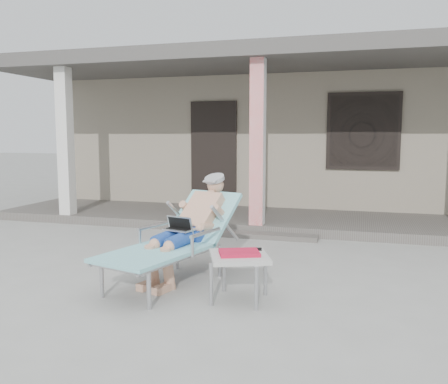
% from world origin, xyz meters
% --- Properties ---
extents(ground, '(60.00, 60.00, 0.00)m').
position_xyz_m(ground, '(0.00, 0.00, 0.00)').
color(ground, '#9E9E99').
rests_on(ground, ground).
extents(house, '(10.40, 5.40, 3.30)m').
position_xyz_m(house, '(0.00, 6.50, 1.67)').
color(house, gray).
rests_on(house, ground).
extents(porch_deck, '(10.00, 2.00, 0.15)m').
position_xyz_m(porch_deck, '(0.00, 3.00, 0.07)').
color(porch_deck, '#605B56').
rests_on(porch_deck, ground).
extents(porch_overhang, '(10.00, 2.30, 2.85)m').
position_xyz_m(porch_overhang, '(0.00, 2.95, 2.79)').
color(porch_overhang, silver).
rests_on(porch_overhang, porch_deck).
extents(porch_step, '(2.00, 0.30, 0.07)m').
position_xyz_m(porch_step, '(0.00, 1.85, 0.04)').
color(porch_step, '#605B56').
rests_on(porch_step, ground).
extents(lounger, '(1.16, 1.93, 1.21)m').
position_xyz_m(lounger, '(-0.27, -0.46, 0.75)').
color(lounger, '#B7B7BC').
rests_on(lounger, ground).
extents(side_table, '(0.70, 0.70, 0.48)m').
position_xyz_m(side_table, '(0.50, -0.94, 0.41)').
color(side_table, '#B9B9B4').
rests_on(side_table, ground).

